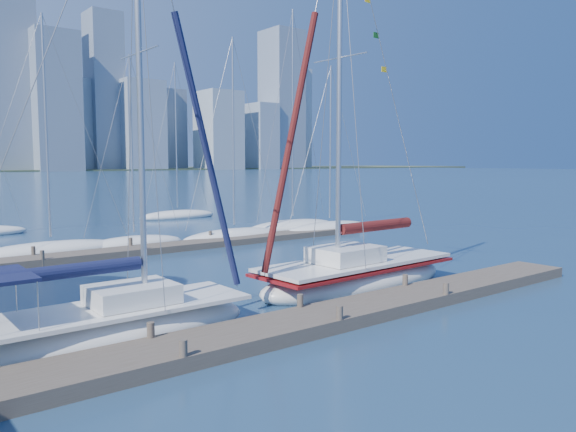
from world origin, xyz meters
TOP-DOWN VIEW (x-y plane):
  - ground at (0.00, 0.00)m, footprint 700.00×700.00m
  - near_dock at (0.00, 0.00)m, footprint 26.00×2.00m
  - far_dock at (2.00, 16.00)m, footprint 30.00×1.80m
  - sailboat_navy at (-5.44, 2.40)m, footprint 8.22×2.76m
  - sailboat_maroon at (4.57, 2.99)m, footprint 9.30×3.36m
  - bg_boat_1 at (-2.73, 18.42)m, footprint 8.16×3.28m
  - bg_boat_2 at (1.81, 18.26)m, footprint 6.06×2.45m
  - bg_boat_3 at (8.03, 17.32)m, footprint 7.35×2.77m
  - bg_boat_4 at (13.82, 18.69)m, footprint 8.10×4.19m
  - bg_boat_5 at (15.46, 16.55)m, footprint 7.55×2.52m
  - bg_boat_7 at (11.43, 31.81)m, footprint 7.37×3.80m

SIDE VIEW (x-z plane):
  - ground at x=0.00m, z-range 0.00..0.00m
  - far_dock at x=2.00m, z-range 0.00..0.36m
  - near_dock at x=0.00m, z-range 0.00..0.40m
  - bg_boat_2 at x=1.81m, z-range -5.38..5.85m
  - bg_boat_5 at x=15.46m, z-range -5.65..6.16m
  - bg_boat_1 at x=-2.73m, z-range -6.16..6.66m
  - bg_boat_3 at x=8.03m, z-range -6.17..6.69m
  - bg_boat_7 at x=11.43m, z-range -6.57..7.10m
  - bg_boat_4 at x=13.82m, z-range -7.58..8.18m
  - sailboat_navy at x=-5.44m, z-range -5.93..8.23m
  - sailboat_maroon at x=4.57m, z-range -6.64..9.01m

